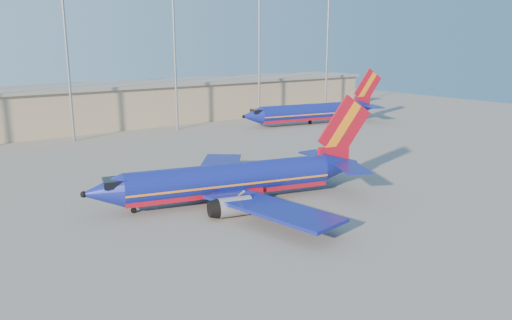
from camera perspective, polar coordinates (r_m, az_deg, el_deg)
The scene contains 5 objects.
ground at distance 53.62m, azimuth -0.50°, elevation -4.87°, with size 220.00×220.00×0.00m, color slate.
terminal_building at distance 107.75m, azimuth -14.37°, elevation 6.29°, with size 122.00×16.00×8.50m.
light_mast_row at distance 94.04m, azimuth -14.91°, elevation 13.38°, with size 101.60×1.60×28.65m.
aircraft_main at distance 53.60m, azimuth -2.31°, elevation -2.27°, with size 31.78×30.18×10.96m.
aircraft_second at distance 105.17m, azimuth 6.62°, elevation 5.50°, with size 32.96×13.76×11.26m.
Camera 1 is at (-29.65, -41.42, 16.73)m, focal length 35.00 mm.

